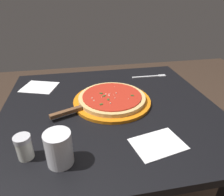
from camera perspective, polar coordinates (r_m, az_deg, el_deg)
restaurant_table at (r=0.92m, az=-0.38°, el=-10.47°), size 0.86×0.81×0.73m
serving_plate at (r=0.86m, az=0.00°, el=-0.80°), size 0.32×0.32×0.01m
pizza at (r=0.85m, az=-0.00°, el=0.14°), size 0.28×0.28×0.02m
pizza_server at (r=0.79m, az=-9.76°, el=-3.12°), size 0.22×0.12×0.01m
cup_tall_drink at (r=0.58m, az=-14.61°, el=-13.50°), size 0.07×0.07×0.10m
napkin_folded_right at (r=0.66m, az=12.69°, el=-12.40°), size 0.18×0.14×0.00m
napkin_loose_left at (r=1.05m, az=-19.61°, el=2.90°), size 0.19×0.17×0.00m
fork at (r=1.12m, az=10.85°, el=5.96°), size 0.19×0.02×0.00m
parmesan_shaker at (r=0.63m, az=-23.35°, el=-12.46°), size 0.05×0.05×0.07m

